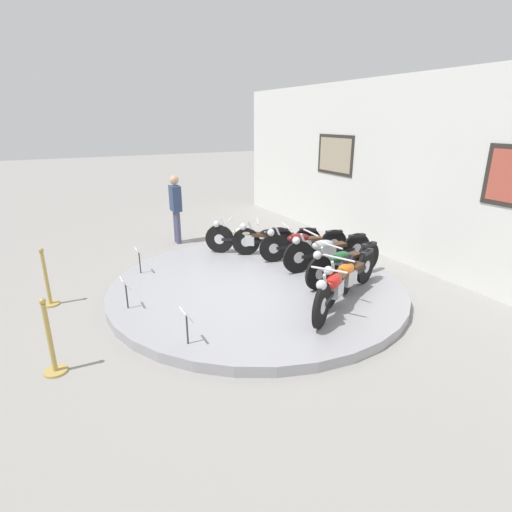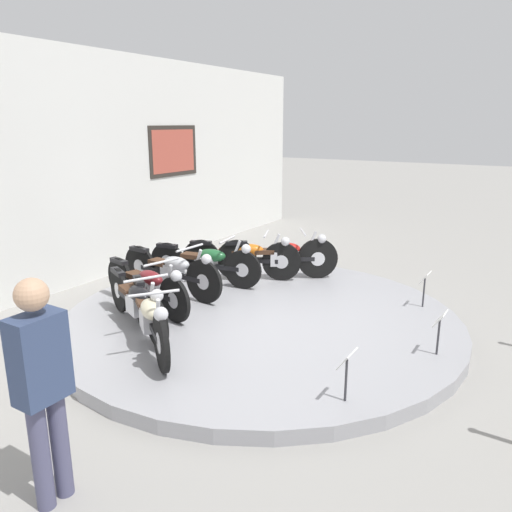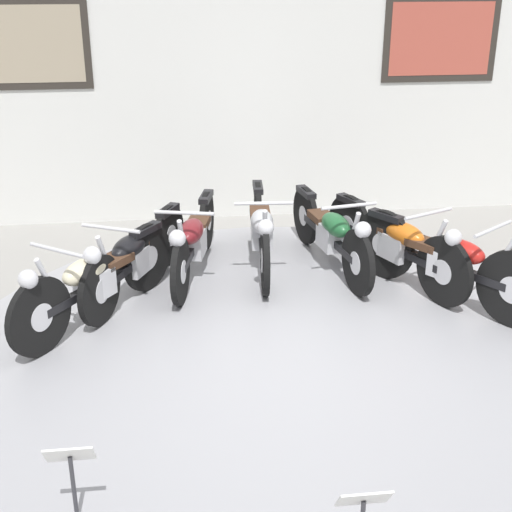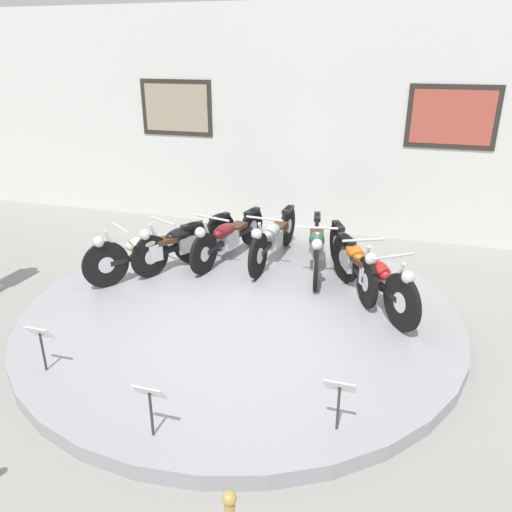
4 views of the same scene
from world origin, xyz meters
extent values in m
plane|color=gray|center=(0.00, 0.00, 0.00)|extent=(60.00, 60.00, 0.00)
cylinder|color=#99999E|center=(0.00, 0.00, 0.08)|extent=(5.35, 5.35, 0.16)
cube|color=silver|center=(0.00, 3.62, 1.94)|extent=(14.00, 0.20, 3.88)
cube|color=#2D2823|center=(-2.40, 3.51, 2.13)|extent=(1.40, 0.02, 1.00)
cube|color=tan|center=(-2.40, 3.51, 2.13)|extent=(1.24, 0.02, 0.84)
cube|color=#2D2823|center=(2.40, 3.51, 2.13)|extent=(1.40, 0.02, 1.00)
cube|color=#B24C3D|center=(2.40, 3.51, 2.13)|extent=(1.24, 0.02, 0.84)
cylinder|color=black|center=(-1.91, 0.05, 0.48)|extent=(0.42, 0.55, 0.64)
cylinder|color=silver|center=(-1.91, 0.05, 0.48)|extent=(0.18, 0.22, 0.22)
cylinder|color=black|center=(-1.11, 1.14, 0.48)|extent=(0.42, 0.55, 0.64)
cylinder|color=silver|center=(-1.11, 1.14, 0.48)|extent=(0.18, 0.22, 0.22)
cube|color=black|center=(-1.51, 0.59, 0.48)|extent=(0.79, 1.04, 0.07)
cube|color=silver|center=(-1.54, 0.56, 0.50)|extent=(0.35, 0.38, 0.24)
ellipsoid|color=beige|center=(-1.59, 0.48, 0.66)|extent=(0.46, 0.52, 0.20)
cube|color=#472D1E|center=(-1.38, 0.77, 0.62)|extent=(0.35, 0.38, 0.07)
cube|color=black|center=(-1.11, 1.14, 0.75)|extent=(0.29, 0.35, 0.06)
cylinder|color=silver|center=(-1.82, 0.17, 0.68)|extent=(0.18, 0.23, 0.54)
cylinder|color=silver|center=(-1.76, 0.26, 0.94)|extent=(0.45, 0.35, 0.03)
sphere|color=silver|center=(-1.95, 0.00, 0.82)|extent=(0.15, 0.15, 0.15)
cylinder|color=black|center=(-1.49, 0.50, 0.46)|extent=(0.31, 0.57, 0.61)
cylinder|color=silver|center=(-1.49, 0.50, 0.46)|extent=(0.15, 0.22, 0.21)
cylinder|color=black|center=(-0.91, 1.72, 0.46)|extent=(0.31, 0.57, 0.61)
cylinder|color=silver|center=(-0.91, 1.72, 0.46)|extent=(0.15, 0.22, 0.21)
cube|color=black|center=(-1.20, 1.11, 0.46)|extent=(0.60, 1.15, 0.07)
cube|color=silver|center=(-1.22, 1.07, 0.48)|extent=(0.32, 0.37, 0.24)
ellipsoid|color=black|center=(-1.26, 0.98, 0.64)|extent=(0.41, 0.53, 0.20)
cube|color=#472D1E|center=(-1.11, 1.31, 0.60)|extent=(0.32, 0.37, 0.07)
cube|color=black|center=(-0.91, 1.72, 0.72)|extent=(0.25, 0.37, 0.06)
cylinder|color=silver|center=(-1.43, 0.63, 0.66)|extent=(0.15, 0.25, 0.54)
cylinder|color=silver|center=(-1.38, 0.73, 0.92)|extent=(0.50, 0.26, 0.03)
sphere|color=silver|center=(-1.52, 0.45, 0.80)|extent=(0.15, 0.15, 0.15)
cylinder|color=black|center=(-0.82, 0.81, 0.46)|extent=(0.19, 0.60, 0.61)
cylinder|color=silver|center=(-0.82, 0.81, 0.46)|extent=(0.11, 0.22, 0.21)
cylinder|color=black|center=(-0.51, 2.12, 0.46)|extent=(0.19, 0.60, 0.61)
cylinder|color=silver|center=(-0.51, 2.12, 0.46)|extent=(0.11, 0.22, 0.21)
cube|color=black|center=(-0.67, 1.47, 0.46)|extent=(0.35, 1.23, 0.07)
cube|color=silver|center=(-0.67, 1.43, 0.48)|extent=(0.27, 0.36, 0.24)
ellipsoid|color=maroon|center=(-0.70, 1.33, 0.64)|extent=(0.32, 0.52, 0.20)
cube|color=#472D1E|center=(-0.62, 1.68, 0.60)|extent=(0.27, 0.36, 0.07)
cube|color=black|center=(-0.51, 2.12, 0.72)|extent=(0.18, 0.37, 0.06)
cylinder|color=silver|center=(-0.79, 0.95, 0.66)|extent=(0.10, 0.25, 0.54)
cylinder|color=silver|center=(-0.76, 1.06, 0.92)|extent=(0.53, 0.15, 0.03)
sphere|color=silver|center=(-0.83, 0.75, 0.80)|extent=(0.15, 0.15, 0.15)
cylinder|color=black|center=(-0.05, 0.92, 0.49)|extent=(0.10, 0.65, 0.65)
cylinder|color=silver|center=(-0.05, 0.92, 0.49)|extent=(0.08, 0.23, 0.23)
cylinder|color=black|center=(0.05, 2.27, 0.49)|extent=(0.10, 0.65, 0.65)
cylinder|color=silver|center=(0.05, 2.27, 0.49)|extent=(0.08, 0.23, 0.23)
cube|color=black|center=(0.00, 1.59, 0.49)|extent=(0.16, 1.24, 0.07)
cube|color=silver|center=(0.00, 1.55, 0.51)|extent=(0.22, 0.33, 0.24)
ellipsoid|color=#B2B5BA|center=(-0.01, 1.45, 0.67)|extent=(0.25, 0.49, 0.20)
cube|color=#472D1E|center=(0.02, 1.81, 0.63)|extent=(0.22, 0.33, 0.07)
cube|color=black|center=(0.05, 2.27, 0.76)|extent=(0.13, 0.37, 0.06)
cylinder|color=silver|center=(-0.04, 1.07, 0.69)|extent=(0.06, 0.25, 0.54)
cylinder|color=silver|center=(-0.03, 1.18, 0.95)|extent=(0.54, 0.07, 0.03)
sphere|color=silver|center=(-0.05, 0.86, 0.83)|extent=(0.15, 0.15, 0.15)
cylinder|color=black|center=(0.78, 0.80, 0.47)|extent=(0.16, 0.62, 0.62)
cylinder|color=silver|center=(0.78, 0.80, 0.47)|extent=(0.10, 0.22, 0.22)
cylinder|color=black|center=(0.55, 2.13, 0.47)|extent=(0.16, 0.62, 0.62)
cylinder|color=silver|center=(0.55, 2.13, 0.47)|extent=(0.10, 0.22, 0.22)
cube|color=black|center=(0.67, 1.47, 0.47)|extent=(0.29, 1.24, 0.07)
cube|color=silver|center=(0.67, 1.43, 0.49)|extent=(0.25, 0.35, 0.24)
ellipsoid|color=#1E562D|center=(0.69, 1.33, 0.65)|extent=(0.30, 0.51, 0.20)
cube|color=#472D1E|center=(0.63, 1.68, 0.61)|extent=(0.25, 0.35, 0.07)
cube|color=black|center=(0.55, 2.13, 0.73)|extent=(0.16, 0.37, 0.06)
cylinder|color=silver|center=(0.76, 0.95, 0.67)|extent=(0.09, 0.25, 0.54)
cylinder|color=silver|center=(0.74, 1.05, 0.93)|extent=(0.54, 0.13, 0.03)
sphere|color=silver|center=(0.79, 0.74, 0.81)|extent=(0.15, 0.15, 0.15)
cylinder|color=black|center=(1.48, 0.49, 0.48)|extent=(0.31, 0.61, 0.64)
cylinder|color=silver|center=(1.48, 0.49, 0.48)|extent=(0.15, 0.23, 0.22)
cylinder|color=black|center=(0.93, 1.73, 0.48)|extent=(0.31, 0.61, 0.64)
cylinder|color=silver|center=(0.93, 1.73, 0.48)|extent=(0.15, 0.23, 0.22)
cube|color=black|center=(1.20, 1.11, 0.48)|extent=(0.57, 1.16, 0.07)
cube|color=silver|center=(1.22, 1.07, 0.50)|extent=(0.31, 0.37, 0.24)
ellipsoid|color=#D16619|center=(1.26, 0.98, 0.66)|extent=(0.40, 0.53, 0.20)
cube|color=#472D1E|center=(1.12, 1.31, 0.62)|extent=(0.31, 0.37, 0.07)
cube|color=black|center=(0.93, 1.73, 0.75)|extent=(0.24, 0.37, 0.06)
cylinder|color=silver|center=(1.42, 0.63, 0.68)|extent=(0.14, 0.25, 0.54)
cylinder|color=silver|center=(1.37, 0.73, 0.94)|extent=(0.51, 0.25, 0.03)
sphere|color=silver|center=(1.50, 0.44, 0.82)|extent=(0.15, 0.15, 0.15)
cylinder|color=black|center=(1.12, 1.15, 0.50)|extent=(0.43, 0.58, 0.67)
cylinder|color=silver|center=(1.12, 1.15, 0.50)|extent=(0.19, 0.23, 0.24)
cube|color=black|center=(1.51, 0.59, 0.50)|extent=(0.77, 1.06, 0.07)
cube|color=silver|center=(1.53, 0.56, 0.52)|extent=(0.35, 0.38, 0.24)
ellipsoid|color=red|center=(1.59, 0.48, 0.68)|extent=(0.46, 0.52, 0.20)
cube|color=#472D1E|center=(1.39, 0.77, 0.64)|extent=(0.35, 0.38, 0.07)
cube|color=black|center=(1.12, 1.15, 0.78)|extent=(0.29, 0.35, 0.06)
cylinder|color=silver|center=(1.81, 0.16, 0.70)|extent=(0.18, 0.23, 0.54)
cylinder|color=silver|center=(1.75, 0.25, 0.96)|extent=(0.46, 0.34, 0.03)
cylinder|color=#333338|center=(-1.46, -1.81, 0.37)|extent=(0.02, 0.02, 0.42)
cube|color=white|center=(-1.46, -1.81, 0.60)|extent=(0.26, 0.11, 0.15)
cube|color=white|center=(0.00, -2.32, 0.60)|extent=(0.26, 0.11, 0.15)
camera|label=1|loc=(6.02, -3.15, 3.02)|focal=28.00mm
camera|label=2|loc=(-5.45, -3.29, 2.69)|focal=35.00mm
camera|label=3|loc=(-0.85, -4.97, 3.01)|focal=50.00mm
camera|label=4|loc=(1.76, -5.21, 3.14)|focal=35.00mm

